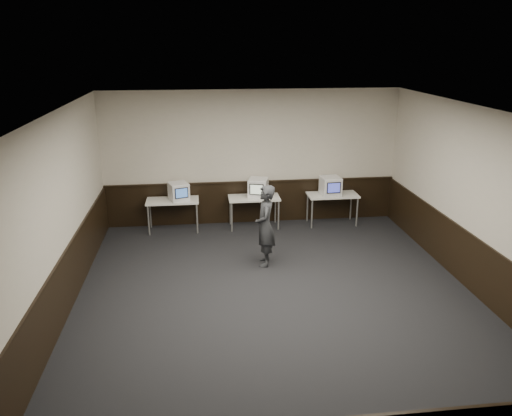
{
  "coord_description": "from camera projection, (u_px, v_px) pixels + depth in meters",
  "views": [
    {
      "loc": [
        -1.27,
        -7.54,
        4.24
      ],
      "look_at": [
        -0.19,
        1.6,
        1.15
      ],
      "focal_mm": 35.0,
      "sensor_mm": 36.0,
      "label": 1
    }
  ],
  "objects": [
    {
      "name": "floor",
      "position": [
        278.0,
        300.0,
        8.59
      ],
      "size": [
        8.0,
        8.0,
        0.0
      ],
      "primitive_type": "plane",
      "color": "black",
      "rests_on": "ground"
    },
    {
      "name": "front_wall",
      "position": [
        354.0,
        362.0,
        4.31
      ],
      "size": [
        7.0,
        0.0,
        7.0
      ],
      "primitive_type": "plane",
      "rotation": [
        -1.57,
        0.0,
        0.0
      ],
      "color": "beige",
      "rests_on": "ground"
    },
    {
      "name": "desk_left",
      "position": [
        173.0,
        203.0,
        11.55
      ],
      "size": [
        1.2,
        0.6,
        0.75
      ],
      "color": "white",
      "rests_on": "ground"
    },
    {
      "name": "desk_right",
      "position": [
        333.0,
        197.0,
        11.97
      ],
      "size": [
        1.2,
        0.6,
        0.75
      ],
      "color": "white",
      "rests_on": "ground"
    },
    {
      "name": "emac_right",
      "position": [
        331.0,
        186.0,
        11.82
      ],
      "size": [
        0.47,
        0.51,
        0.44
      ],
      "rotation": [
        0.0,
        0.0,
        0.07
      ],
      "color": "white",
      "rests_on": "desk_right"
    },
    {
      "name": "wainscot_left",
      "position": [
        65.0,
        285.0,
        8.04
      ],
      "size": [
        0.04,
        7.98,
        1.0
      ],
      "primitive_type": "cube",
      "color": "black",
      "rests_on": "left_wall"
    },
    {
      "name": "desk_center",
      "position": [
        254.0,
        200.0,
        11.76
      ],
      "size": [
        1.2,
        0.6,
        0.75
      ],
      "color": "white",
      "rests_on": "ground"
    },
    {
      "name": "emac_center",
      "position": [
        258.0,
        188.0,
        11.7
      ],
      "size": [
        0.55,
        0.56,
        0.43
      ],
      "rotation": [
        0.0,
        0.0,
        -0.29
      ],
      "color": "white",
      "rests_on": "desk_center"
    },
    {
      "name": "left_wall",
      "position": [
        55.0,
        221.0,
        7.69
      ],
      "size": [
        0.0,
        8.0,
        8.0
      ],
      "primitive_type": "plane",
      "rotation": [
        1.57,
        0.0,
        1.57
      ],
      "color": "beige",
      "rests_on": "ground"
    },
    {
      "name": "back_wall",
      "position": [
        252.0,
        158.0,
        11.84
      ],
      "size": [
        7.0,
        0.0,
        7.0
      ],
      "primitive_type": "plane",
      "rotation": [
        1.57,
        0.0,
        0.0
      ],
      "color": "beige",
      "rests_on": "ground"
    },
    {
      "name": "ceiling",
      "position": [
        281.0,
        113.0,
        7.57
      ],
      "size": [
        8.0,
        8.0,
        0.0
      ],
      "primitive_type": "plane",
      "rotation": [
        3.14,
        0.0,
        0.0
      ],
      "color": "white",
      "rests_on": "back_wall"
    },
    {
      "name": "right_wall",
      "position": [
        483.0,
        205.0,
        8.47
      ],
      "size": [
        0.0,
        8.0,
        8.0
      ],
      "primitive_type": "plane",
      "rotation": [
        1.57,
        0.0,
        -1.57
      ],
      "color": "beige",
      "rests_on": "ground"
    },
    {
      "name": "wainscot_back",
      "position": [
        252.0,
        202.0,
        12.17
      ],
      "size": [
        6.98,
        0.04,
        1.0
      ],
      "primitive_type": "cube",
      "color": "black",
      "rests_on": "back_wall"
    },
    {
      "name": "person",
      "position": [
        265.0,
        226.0,
        9.72
      ],
      "size": [
        0.46,
        0.64,
        1.63
      ],
      "primitive_type": "imported",
      "rotation": [
        0.0,
        0.0,
        -1.69
      ],
      "color": "#28292E",
      "rests_on": "ground"
    },
    {
      "name": "wainscot_right",
      "position": [
        472.0,
        264.0,
        8.81
      ],
      "size": [
        0.04,
        7.98,
        1.0
      ],
      "primitive_type": "cube",
      "color": "black",
      "rests_on": "right_wall"
    },
    {
      "name": "wainscot_rail",
      "position": [
        252.0,
        182.0,
        11.99
      ],
      "size": [
        6.98,
        0.06,
        0.04
      ],
      "primitive_type": "cube",
      "color": "black",
      "rests_on": "wainscot_back"
    },
    {
      "name": "emac_left",
      "position": [
        179.0,
        191.0,
        11.44
      ],
      "size": [
        0.53,
        0.54,
        0.41
      ],
      "rotation": [
        0.0,
        0.0,
        0.33
      ],
      "color": "white",
      "rests_on": "desk_left"
    }
  ]
}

